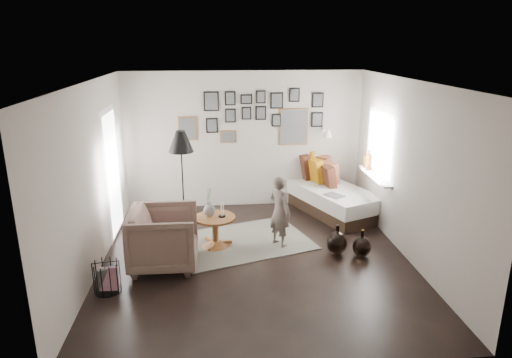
{
  "coord_description": "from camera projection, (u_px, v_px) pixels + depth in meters",
  "views": [
    {
      "loc": [
        -0.58,
        -6.12,
        3.12
      ],
      "look_at": [
        0.05,
        0.5,
        1.1
      ],
      "focal_mm": 32.0,
      "sensor_mm": 36.0,
      "label": 1
    }
  ],
  "objects": [
    {
      "name": "wall_back",
      "position": [
        244.0,
        140.0,
        8.69
      ],
      "size": [
        4.5,
        0.0,
        4.5
      ],
      "primitive_type": "plane",
      "rotation": [
        1.57,
        0.0,
        0.0
      ],
      "color": "#AAA094",
      "rests_on": "ground"
    },
    {
      "name": "gallery_wall",
      "position": [
        259.0,
        117.0,
        8.57
      ],
      "size": [
        2.74,
        0.03,
        1.08
      ],
      "color": "brown",
      "rests_on": "wall_back"
    },
    {
      "name": "armchair",
      "position": [
        164.0,
        238.0,
        6.47
      ],
      "size": [
        0.96,
        0.93,
        0.87
      ],
      "primitive_type": "imported",
      "rotation": [
        0.0,
        0.0,
        1.56
      ],
      "color": "brown",
      "rests_on": "ground"
    },
    {
      "name": "wall_right",
      "position": [
        410.0,
        172.0,
        6.61
      ],
      "size": [
        0.0,
        4.8,
        4.8
      ],
      "primitive_type": "plane",
      "rotation": [
        1.57,
        0.0,
        -1.57
      ],
      "color": "#AAA094",
      "rests_on": "ground"
    },
    {
      "name": "pedestal_table",
      "position": [
        215.0,
        233.0,
        7.15
      ],
      "size": [
        0.64,
        0.64,
        0.5
      ],
      "rotation": [
        0.0,
        0.0,
        -0.14
      ],
      "color": "brown",
      "rests_on": "ground"
    },
    {
      "name": "daybed",
      "position": [
        328.0,
        192.0,
        8.73
      ],
      "size": [
        1.69,
        2.35,
        1.07
      ],
      "rotation": [
        0.0,
        0.0,
        0.4
      ],
      "color": "black",
      "rests_on": "ground"
    },
    {
      "name": "wall_front",
      "position": [
        281.0,
        251.0,
        4.12
      ],
      "size": [
        4.5,
        0.0,
        4.5
      ],
      "primitive_type": "plane",
      "rotation": [
        -1.57,
        0.0,
        0.0
      ],
      "color": "#AAA094",
      "rests_on": "ground"
    },
    {
      "name": "door_left",
      "position": [
        112.0,
        173.0,
        7.42
      ],
      "size": [
        0.0,
        2.14,
        2.14
      ],
      "color": "white",
      "rests_on": "wall_left"
    },
    {
      "name": "child",
      "position": [
        280.0,
        211.0,
        7.11
      ],
      "size": [
        0.47,
        0.5,
        1.15
      ],
      "primitive_type": "imported",
      "rotation": [
        0.0,
        0.0,
        2.19
      ],
      "color": "#6E5F56",
      "rests_on": "ground"
    },
    {
      "name": "wall_left",
      "position": [
        91.0,
        180.0,
        6.2
      ],
      "size": [
        0.0,
        4.8,
        4.8
      ],
      "primitive_type": "plane",
      "rotation": [
        1.57,
        0.0,
        1.57
      ],
      "color": "#AAA094",
      "rests_on": "ground"
    },
    {
      "name": "window_right",
      "position": [
        372.0,
        171.0,
        7.99
      ],
      "size": [
        0.15,
        1.32,
        1.3
      ],
      "color": "white",
      "rests_on": "wall_right"
    },
    {
      "name": "magazine_on_daybed",
      "position": [
        334.0,
        195.0,
        8.05
      ],
      "size": [
        0.38,
        0.41,
        0.02
      ],
      "primitive_type": "cube",
      "rotation": [
        0.0,
        0.0,
        0.57
      ],
      "color": "black",
      "rests_on": "daybed"
    },
    {
      "name": "demijohn_large",
      "position": [
        337.0,
        243.0,
        6.91
      ],
      "size": [
        0.31,
        0.31,
        0.47
      ],
      "color": "black",
      "rests_on": "ground"
    },
    {
      "name": "vase",
      "position": [
        209.0,
        208.0,
        7.05
      ],
      "size": [
        0.18,
        0.18,
        0.46
      ],
      "color": "black",
      "rests_on": "pedestal_table"
    },
    {
      "name": "wall_sconce",
      "position": [
        327.0,
        133.0,
        8.53
      ],
      "size": [
        0.18,
        0.36,
        0.16
      ],
      "color": "white",
      "rests_on": "wall_back"
    },
    {
      "name": "floor_lamp",
      "position": [
        181.0,
        145.0,
        7.35
      ],
      "size": [
        0.41,
        0.41,
        1.74
      ],
      "rotation": [
        0.0,
        0.0,
        0.24
      ],
      "color": "black",
      "rests_on": "ground"
    },
    {
      "name": "magazine_basket",
      "position": [
        107.0,
        277.0,
        5.87
      ],
      "size": [
        0.38,
        0.38,
        0.41
      ],
      "rotation": [
        0.0,
        0.0,
        0.17
      ],
      "color": "black",
      "rests_on": "ground"
    },
    {
      "name": "ground",
      "position": [
        256.0,
        259.0,
        6.78
      ],
      "size": [
        4.8,
        4.8,
        0.0
      ],
      "primitive_type": "plane",
      "color": "black",
      "rests_on": "ground"
    },
    {
      "name": "demijohn_small",
      "position": [
        362.0,
        247.0,
        6.83
      ],
      "size": [
        0.28,
        0.28,
        0.43
      ],
      "color": "black",
      "rests_on": "ground"
    },
    {
      "name": "armchair_cushion",
      "position": [
        166.0,
        234.0,
        6.51
      ],
      "size": [
        0.41,
        0.42,
        0.18
      ],
      "primitive_type": "cube",
      "rotation": [
        -0.21,
        0.0,
        -0.05
      ],
      "color": "beige",
      "rests_on": "armchair"
    },
    {
      "name": "candles",
      "position": [
        222.0,
        210.0,
        7.05
      ],
      "size": [
        0.11,
        0.11,
        0.24
      ],
      "color": "black",
      "rests_on": "pedestal_table"
    },
    {
      "name": "rug",
      "position": [
        243.0,
        241.0,
        7.38
      ],
      "size": [
        2.42,
        2.02,
        0.01
      ],
      "primitive_type": "cube",
      "rotation": [
        0.0,
        0.0,
        0.31
      ],
      "color": "#B8B6A1",
      "rests_on": "ground"
    },
    {
      "name": "ceiling",
      "position": [
        256.0,
        82.0,
        6.03
      ],
      "size": [
        4.8,
        4.8,
        0.0
      ],
      "primitive_type": "plane",
      "rotation": [
        3.14,
        0.0,
        0.0
      ],
      "color": "white",
      "rests_on": "wall_back"
    }
  ]
}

